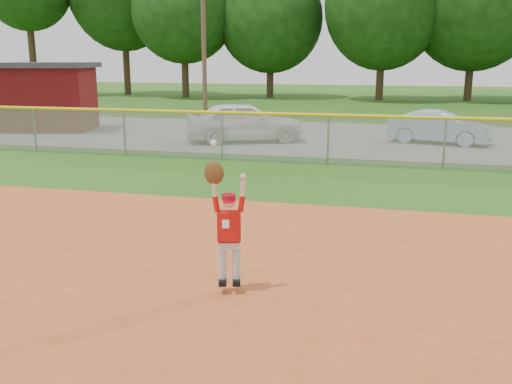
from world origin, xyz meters
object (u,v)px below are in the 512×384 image
car_white_a (244,122)px  utility_shed (49,96)px  ballplayer (227,224)px  car_blue (439,127)px

car_white_a → utility_shed: (-9.19, 1.37, 0.72)m
ballplayer → car_blue: bearing=76.5°
car_white_a → ballplayer: (3.50, -13.85, 0.21)m
car_white_a → utility_shed: size_ratio=0.98×
car_white_a → ballplayer: bearing=170.8°
car_blue → ballplayer: bearing=-179.9°
car_blue → utility_shed: 16.37m
car_blue → utility_shed: size_ratio=0.81×
car_blue → utility_shed: (-16.34, 0.08, 0.87)m
utility_shed → ballplayer: 19.83m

